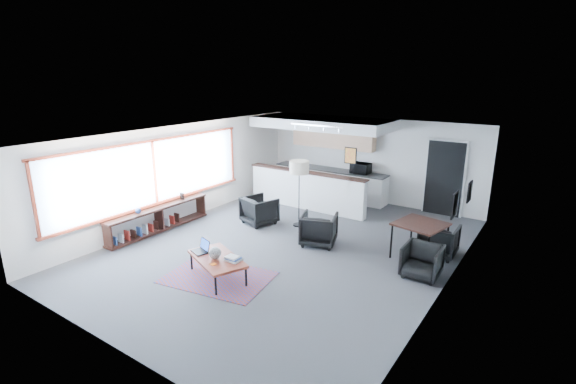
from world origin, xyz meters
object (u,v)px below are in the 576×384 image
Objects in this scene: dining_chair_far at (439,241)px; dining_chair_near at (422,262)px; dining_table at (420,226)px; book_stack at (233,258)px; microwave at (361,167)px; ceramic_pot at (215,253)px; armchair_left at (259,209)px; coffee_table at (217,259)px; laptop at (202,248)px; floor_lamp at (299,170)px; armchair_right at (319,228)px.

dining_chair_near is at bearing 89.14° from dining_chair_far.
dining_table is at bearing 51.79° from dining_chair_far.
dining_table reaches higher than book_stack.
microwave is at bearing 127.88° from dining_chair_near.
microwave reaches higher than ceramic_pot.
armchair_left is 4.57m from dining_chair_far.
armchair_left is 1.40× the size of microwave.
dining_chair_far is at bearing 49.81° from book_stack.
ceramic_pot is at bearing -61.04° from coffee_table.
dining_chair_near is (0.32, -0.83, -0.43)m from dining_table.
laptop is 0.24× the size of floor_lamp.
laptop is 4.62m from dining_table.
dining_chair_near is at bearing 49.21° from laptop.
dining_chair_far is (2.51, 0.96, -0.08)m from armchair_right.
armchair_left reaches higher than coffee_table.
armchair_left is at bearing 123.37° from laptop.
ceramic_pot is 0.41× the size of microwave.
armchair_right is (0.44, 2.52, -0.07)m from book_stack.
ceramic_pot is 4.37m from dining_table.
dining_chair_near is (2.51, -0.28, -0.10)m from armchair_right.
ceramic_pot is 0.29× the size of armchair_left.
dining_chair_far is at bearing -154.90° from armchair_left.
laptop reaches higher than coffee_table.
floor_lamp reaches higher than dining_chair_far.
coffee_table is 1.84× the size of armchair_right.
book_stack is 3.26m from armchair_left.
laptop is at bearing 166.63° from ceramic_pot.
armchair_left is 3.63m from microwave.
microwave is (0.16, 6.19, 0.72)m from coffee_table.
armchair_right reaches higher than laptop.
armchair_left reaches higher than book_stack.
dining_chair_near is (3.57, -1.06, -1.21)m from floor_lamp.
dining_chair_near is (2.95, 2.24, -0.17)m from book_stack.
coffee_table is 2.27× the size of dining_chair_far.
floor_lamp is at bearing 1.74° from dining_chair_far.
armchair_right is at bearing -165.99° from dining_table.
armchair_right is (0.79, 2.60, 0.01)m from coffee_table.
dining_chair_far is (-0.01, 1.24, 0.02)m from dining_chair_near.
ceramic_pot is 0.29× the size of armchair_right.
armchair_left is 1.31× the size of dining_chair_near.
ceramic_pot is 6.27m from microwave.
dining_table is (2.19, 0.55, 0.33)m from armchair_right.
coffee_table is 1.86× the size of armchair_left.
book_stack is at bearing -86.56° from microwave.
coffee_table is 4.85m from dining_chair_far.
laptop is at bearing -93.02° from floor_lamp.
microwave is (-3.13, 3.87, 0.82)m from dining_chair_near.
book_stack reaches higher than coffee_table.
floor_lamp is 3.76m from dining_chair_far.
coffee_table is at bearing -133.43° from dining_table.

